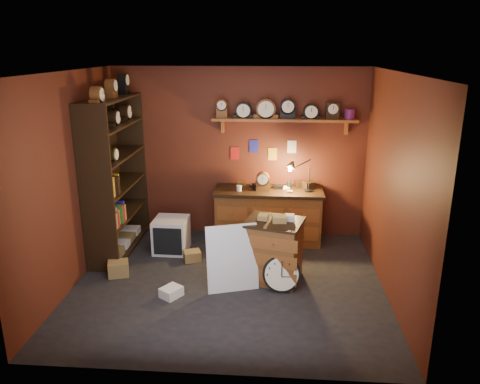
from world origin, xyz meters
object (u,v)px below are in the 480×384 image
Objects in this scene: workbench at (268,213)px; low_cabinet at (273,248)px; shelving_unit at (113,170)px; big_round_clock at (282,274)px.

low_cabinet is at bearing -86.18° from workbench.
shelving_unit is at bearing -167.75° from workbench.
shelving_unit is 2.91m from big_round_clock.
low_cabinet is at bearing 110.03° from big_round_clock.
workbench is at bearing 97.07° from big_round_clock.
shelving_unit reaches higher than workbench.
shelving_unit reaches higher than low_cabinet.
low_cabinet is (0.09, -1.31, -0.03)m from workbench.
shelving_unit is 2.63m from low_cabinet.
workbench is 1.31m from low_cabinet.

